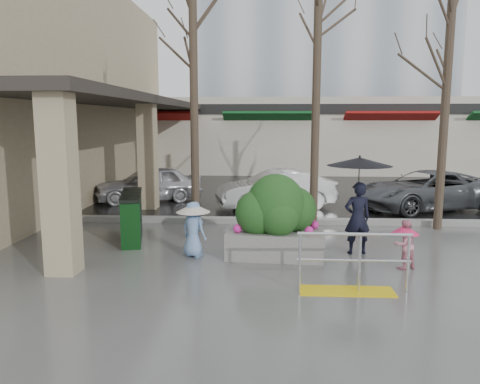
# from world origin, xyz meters

# --- Properties ---
(ground) EXTENTS (120.00, 120.00, 0.00)m
(ground) POSITION_xyz_m (0.00, 0.00, 0.00)
(ground) COLOR #51514F
(ground) RESTS_ON ground
(street_asphalt) EXTENTS (120.00, 36.00, 0.01)m
(street_asphalt) POSITION_xyz_m (0.00, 22.00, 0.01)
(street_asphalt) COLOR black
(street_asphalt) RESTS_ON ground
(curb) EXTENTS (120.00, 0.30, 0.15)m
(curb) POSITION_xyz_m (0.00, 4.00, 0.07)
(curb) COLOR gray
(curb) RESTS_ON ground
(near_building) EXTENTS (6.00, 18.00, 8.00)m
(near_building) POSITION_xyz_m (-9.00, 8.00, 4.00)
(near_building) COLOR tan
(near_building) RESTS_ON ground
(canopy_slab) EXTENTS (2.80, 18.00, 0.25)m
(canopy_slab) POSITION_xyz_m (-4.80, 8.00, 3.62)
(canopy_slab) COLOR #2D2823
(canopy_slab) RESTS_ON pillar_front
(pillar_front) EXTENTS (0.55, 0.55, 3.50)m
(pillar_front) POSITION_xyz_m (-3.90, -0.50, 1.75)
(pillar_front) COLOR tan
(pillar_front) RESTS_ON ground
(pillar_back) EXTENTS (0.55, 0.55, 3.50)m
(pillar_back) POSITION_xyz_m (-3.90, 6.00, 1.75)
(pillar_back) COLOR tan
(pillar_back) RESTS_ON ground
(storefront_row) EXTENTS (34.00, 6.74, 4.00)m
(storefront_row) POSITION_xyz_m (2.00, 17.97, 2.01)
(storefront_row) COLOR beige
(storefront_row) RESTS_ON ground
(handrail) EXTENTS (1.90, 0.50, 1.03)m
(handrail) POSITION_xyz_m (1.36, -1.20, 0.38)
(handrail) COLOR yellow
(handrail) RESTS_ON ground
(tree_west) EXTENTS (3.20, 3.20, 6.80)m
(tree_west) POSITION_xyz_m (-2.00, 3.60, 5.08)
(tree_west) COLOR #382B21
(tree_west) RESTS_ON ground
(tree_midwest) EXTENTS (3.20, 3.20, 7.00)m
(tree_midwest) POSITION_xyz_m (1.20, 3.60, 5.23)
(tree_midwest) COLOR #382B21
(tree_midwest) RESTS_ON ground
(tree_mideast) EXTENTS (3.20, 3.20, 6.50)m
(tree_mideast) POSITION_xyz_m (4.50, 3.60, 4.86)
(tree_mideast) COLOR #382B21
(tree_mideast) RESTS_ON ground
(woman) EXTENTS (1.38, 1.38, 2.14)m
(woman) POSITION_xyz_m (1.89, 1.13, 1.40)
(woman) COLOR black
(woman) RESTS_ON ground
(child_pink) EXTENTS (0.58, 0.54, 0.97)m
(child_pink) POSITION_xyz_m (2.62, 0.13, 0.56)
(child_pink) COLOR pink
(child_pink) RESTS_ON ground
(child_blue) EXTENTS (0.72, 0.72, 1.19)m
(child_blue) POSITION_xyz_m (-1.61, 0.70, 0.72)
(child_blue) COLOR #769CD2
(child_blue) RESTS_ON ground
(planter) EXTENTS (2.10, 1.22, 1.77)m
(planter) POSITION_xyz_m (0.13, 0.80, 0.85)
(planter) COLOR slate
(planter) RESTS_ON ground
(news_boxes) EXTENTS (0.93, 2.08, 1.14)m
(news_boxes) POSITION_xyz_m (-3.32, 2.07, 0.57)
(news_boxes) COLOR #0C3711
(news_boxes) RESTS_ON ground
(car_a) EXTENTS (3.98, 2.64, 1.26)m
(car_a) POSITION_xyz_m (-4.25, 7.36, 0.63)
(car_a) COLOR silver
(car_a) RESTS_ON ground
(car_b) EXTENTS (4.04, 2.32, 1.26)m
(car_b) POSITION_xyz_m (0.25, 6.29, 0.63)
(car_b) COLOR silver
(car_b) RESTS_ON ground
(car_c) EXTENTS (4.98, 3.52, 1.26)m
(car_c) POSITION_xyz_m (5.06, 6.30, 0.63)
(car_c) COLOR #575B5F
(car_c) RESTS_ON ground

